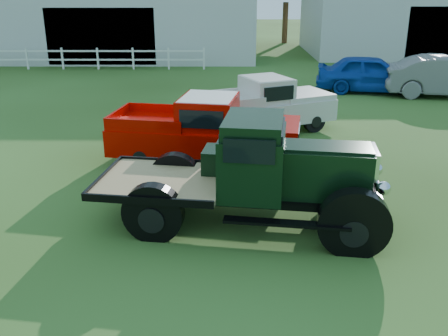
# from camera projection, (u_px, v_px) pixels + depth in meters

# --- Properties ---
(ground) EXTENTS (120.00, 120.00, 0.00)m
(ground) POSITION_uv_depth(u_px,v_px,m) (213.00, 241.00, 9.62)
(ground) COLOR #27380E
(shed_left) EXTENTS (18.80, 10.20, 5.60)m
(shed_left) POSITION_uv_depth(u_px,v_px,m) (117.00, 12.00, 33.01)
(shed_left) COLOR #ADADAC
(shed_left) RESTS_ON ground
(shed_right) EXTENTS (16.80, 9.20, 5.20)m
(shed_right) POSITION_uv_depth(u_px,v_px,m) (428.00, 14.00, 33.95)
(shed_right) COLOR #ADADAC
(shed_right) RESTS_ON ground
(fence_rail) EXTENTS (14.20, 0.16, 1.20)m
(fence_rail) POSITION_uv_depth(u_px,v_px,m) (80.00, 59.00, 28.16)
(fence_rail) COLOR white
(fence_rail) RESTS_ON ground
(vintage_flatbed) EXTENTS (5.98, 3.05, 2.26)m
(vintage_flatbed) POSITION_uv_depth(u_px,v_px,m) (247.00, 172.00, 9.91)
(vintage_flatbed) COLOR black
(vintage_flatbed) RESTS_ON ground
(red_pickup) EXTENTS (5.46, 2.86, 1.89)m
(red_pickup) POSITION_uv_depth(u_px,v_px,m) (205.00, 130.00, 13.37)
(red_pickup) COLOR #BE0600
(red_pickup) RESTS_ON ground
(white_pickup) EXTENTS (5.14, 3.67, 1.76)m
(white_pickup) POSITION_uv_depth(u_px,v_px,m) (263.00, 105.00, 16.36)
(white_pickup) COLOR beige
(white_pickup) RESTS_ON ground
(misc_car_blue) EXTENTS (5.11, 2.83, 1.64)m
(misc_car_blue) POSITION_uv_depth(u_px,v_px,m) (371.00, 74.00, 22.26)
(misc_car_blue) COLOR #0C39A0
(misc_car_blue) RESTS_ON ground
(misc_car_grey) EXTENTS (5.47, 2.65, 1.73)m
(misc_car_grey) POSITION_uv_depth(u_px,v_px,m) (448.00, 77.00, 21.34)
(misc_car_grey) COLOR slate
(misc_car_grey) RESTS_ON ground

